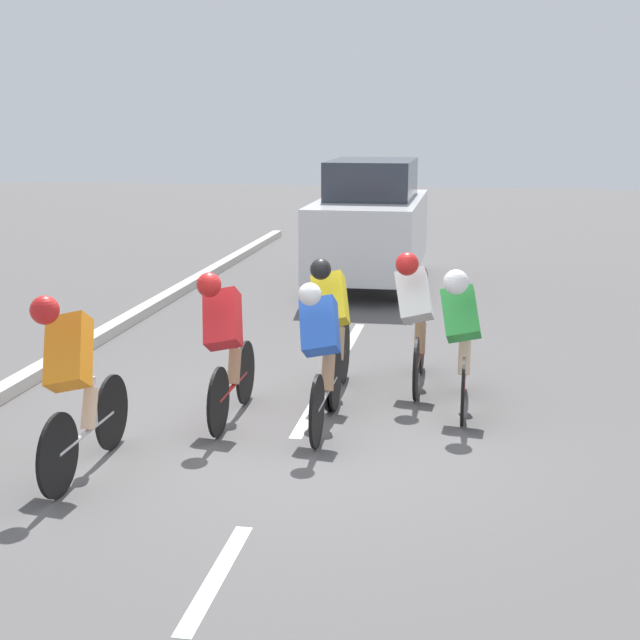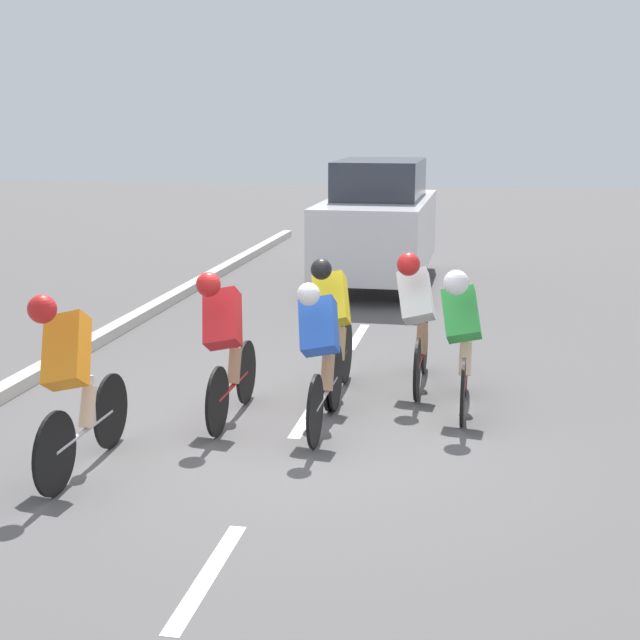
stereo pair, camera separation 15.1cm
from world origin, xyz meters
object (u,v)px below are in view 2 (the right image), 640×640
Objects in this scene: cyclist_blue at (321,352)px; cyclist_yellow at (334,325)px; cyclist_white at (417,314)px; cyclist_red at (225,341)px; cyclist_orange at (71,378)px; cyclist_green at (462,335)px; support_car at (378,223)px.

cyclist_yellow is at bearing -86.67° from cyclist_blue.
cyclist_red is (1.68, 1.40, -0.02)m from cyclist_white.
cyclist_white is 0.97× the size of cyclist_orange.
cyclist_red is 1.01× the size of cyclist_green.
support_car is at bearing -86.73° from cyclist_blue.
cyclist_orange is (2.51, 2.86, 0.00)m from cyclist_white.
cyclist_orange is 2.92m from cyclist_yellow.
support_car is at bearing -75.95° from cyclist_green.
cyclist_yellow is 6.45m from support_car.
cyclist_blue is at bearing 175.85° from cyclist_red.
cyclist_yellow is (0.80, 0.49, -0.04)m from cyclist_white.
cyclist_red is 0.39× the size of support_car.
support_car is (-0.51, -7.35, 0.28)m from cyclist_red.
support_car is at bearing -98.66° from cyclist_orange.
cyclist_red is at bearing 46.28° from cyclist_yellow.
cyclist_blue is 7.44m from support_car.
cyclist_white is 0.87m from cyclist_green.
cyclist_white is (-0.75, -1.47, 0.06)m from cyclist_blue.
cyclist_yellow is at bearing -9.78° from cyclist_green.
cyclist_blue is at bearing 63.08° from cyclist_white.
cyclist_orange is 3.70m from cyclist_green.
cyclist_white reaches higher than cyclist_green.
cyclist_green is (-2.18, -0.69, -0.00)m from cyclist_red.
cyclist_orange is 0.41× the size of support_car.
cyclist_green is at bearing 104.05° from support_car.
cyclist_orange is at bearing 38.17° from cyclist_blue.
cyclist_green is 6.87m from support_car.
cyclist_green is 1.32m from cyclist_yellow.
cyclist_orange is 1.68m from cyclist_red.
cyclist_white is 0.40× the size of support_car.
cyclist_white is 0.98× the size of cyclist_yellow.
support_car is at bearing -78.87° from cyclist_white.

